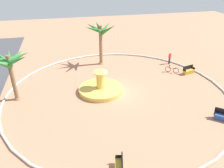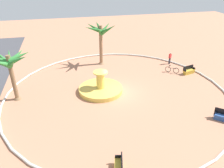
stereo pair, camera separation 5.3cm
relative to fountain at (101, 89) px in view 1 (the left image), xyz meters
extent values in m
plane|color=tan|center=(-0.70, -1.60, -0.32)|extent=(80.00, 80.00, 0.00)
torus|color=silver|center=(-0.70, -1.60, -0.22)|extent=(22.89, 22.89, 0.20)
cylinder|color=gold|center=(0.00, 0.00, -0.10)|extent=(4.63, 4.63, 0.45)
cylinder|color=#19567F|center=(0.00, 0.00, -0.13)|extent=(4.07, 4.07, 0.34)
cylinder|color=gold|center=(0.00, 0.00, 0.99)|extent=(0.83, 0.83, 1.72)
cylinder|color=#F1C954|center=(0.00, 0.00, 1.91)|extent=(1.48, 1.48, 0.12)
cylinder|color=brown|center=(0.33, 8.42, 2.00)|extent=(0.40, 0.40, 4.65)
cone|color=brown|center=(0.33, 8.42, -0.07)|extent=(0.76, 0.76, 0.50)
cone|color=#337F38|center=(1.16, 8.51, 3.82)|extent=(2.02, 0.76, 1.50)
cone|color=#337F38|center=(0.95, 9.02, 3.86)|extent=(1.82, 1.78, 1.43)
cone|color=#337F38|center=(-0.45, 8.75, 3.83)|extent=(2.04, 1.28, 1.49)
cone|color=#337F38|center=(-0.45, 8.03, 3.89)|extent=(2.04, 1.40, 1.39)
cone|color=#337F38|center=(-0.02, 7.58, 3.97)|extent=(1.30, 2.09, 1.24)
cone|color=#337F38|center=(0.60, 7.51, 4.07)|extent=(1.12, 2.12, 1.05)
cone|color=#337F38|center=(1.03, 7.83, 3.97)|extent=(1.91, 1.74, 1.24)
cylinder|color=#8E6B4C|center=(7.42, -1.45, 2.29)|extent=(0.45, 0.45, 5.22)
cone|color=#8E6B4C|center=(7.42, -1.45, -0.07)|extent=(0.86, 0.86, 0.50)
cone|color=#28702D|center=(8.46, -1.35, 4.62)|extent=(2.29, 0.78, 1.09)
cone|color=#28702D|center=(8.10, -0.70, 4.52)|extent=(1.92, 2.03, 1.29)
cone|color=#28702D|center=(7.17, -0.45, 4.55)|extent=(1.08, 2.31, 1.23)
cone|color=#28702D|center=(6.46, -1.12, 4.50)|extent=(2.29, 1.27, 1.32)
cone|color=#28702D|center=(6.52, -1.84, 4.42)|extent=(2.24, 1.40, 1.46)
cone|color=#28702D|center=(7.24, -2.37, 4.35)|extent=(0.95, 2.23, 1.57)
cone|color=#28702D|center=(8.03, -2.17, 4.36)|extent=(1.83, 2.02, 1.55)
cube|color=gold|center=(1.87, -11.41, 0.13)|extent=(0.89, 1.67, 0.12)
cube|color=black|center=(2.08, -11.36, 0.43)|extent=(0.48, 1.57, 0.50)
cube|color=gold|center=(1.87, -11.41, -0.13)|extent=(0.82, 1.54, 0.39)
cube|color=black|center=(2.06, -12.14, 0.27)|extent=(0.46, 0.19, 0.24)
cube|color=black|center=(1.68, -10.69, 0.27)|extent=(0.46, 0.19, 0.24)
cube|color=gold|center=(-10.60, 0.78, 0.13)|extent=(1.67, 0.86, 0.12)
cube|color=black|center=(-10.65, 0.57, 0.43)|extent=(1.57, 0.45, 0.50)
cube|color=black|center=(-9.87, 0.60, 0.27)|extent=(0.18, 0.46, 0.24)
cube|color=#335BA8|center=(-7.34, -9.37, 0.13)|extent=(1.42, 1.54, 0.12)
cube|color=#2B4E8F|center=(-7.34, -9.37, -0.13)|extent=(1.31, 1.42, 0.39)
cube|color=black|center=(-6.85, -8.80, 0.27)|extent=(0.39, 0.35, 0.24)
torus|color=black|center=(2.34, -9.92, 0.04)|extent=(0.49, 0.61, 0.72)
torus|color=black|center=(2.95, -9.13, 0.04)|extent=(0.49, 0.61, 0.72)
cylinder|color=black|center=(2.65, -9.53, 0.27)|extent=(0.62, 0.78, 0.05)
cylinder|color=black|center=(2.86, -9.25, 0.42)|extent=(0.04, 0.04, 0.30)
cube|color=black|center=(2.86, -9.25, 0.59)|extent=(0.20, 0.22, 0.06)
cylinder|color=black|center=(2.37, -9.88, 0.40)|extent=(0.37, 0.29, 0.03)
cylinder|color=#33333D|center=(5.35, -10.55, 0.11)|extent=(0.14, 0.14, 0.87)
cylinder|color=#33333D|center=(5.27, -10.39, 0.11)|extent=(0.14, 0.14, 0.87)
cube|color=red|center=(5.31, -10.47, 0.82)|extent=(0.33, 0.39, 0.56)
sphere|color=beige|center=(5.31, -10.47, 1.22)|extent=(0.22, 0.22, 0.22)
cylinder|color=red|center=(5.41, -10.67, 0.82)|extent=(0.09, 0.09, 0.53)
cylinder|color=red|center=(5.21, -10.28, 0.82)|extent=(0.09, 0.09, 0.53)
camera|label=1|loc=(-20.23, 3.47, 11.47)|focal=35.56mm
camera|label=2|loc=(-20.24, 3.41, 11.47)|focal=35.56mm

